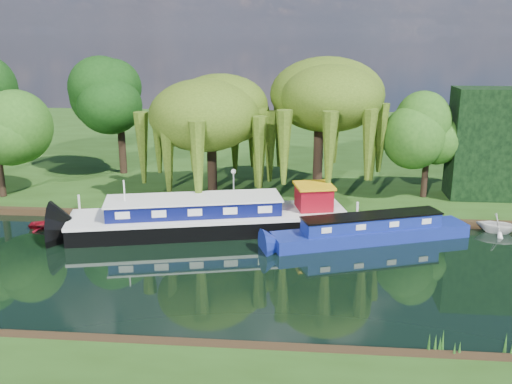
# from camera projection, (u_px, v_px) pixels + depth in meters

# --- Properties ---
(ground) EXTENTS (120.00, 120.00, 0.00)m
(ground) POSITION_uv_depth(u_px,v_px,m) (200.00, 269.00, 30.63)
(ground) COLOR black
(far_bank) EXTENTS (120.00, 52.00, 0.45)m
(far_bank) POSITION_uv_depth(u_px,v_px,m) (257.00, 144.00, 63.14)
(far_bank) COLOR #1F3C10
(far_bank) RESTS_ON ground
(dutch_barge) EXTENTS (17.86, 7.79, 3.68)m
(dutch_barge) POSITION_uv_depth(u_px,v_px,m) (212.00, 217.00, 36.17)
(dutch_barge) COLOR black
(dutch_barge) RESTS_ON ground
(narrowboat) EXTENTS (12.25, 6.07, 1.79)m
(narrowboat) POSITION_uv_depth(u_px,v_px,m) (371.00, 231.00, 34.53)
(narrowboat) COLOR navy
(narrowboat) RESTS_ON ground
(red_dinghy) EXTENTS (3.11, 2.44, 0.58)m
(red_dinghy) POSITION_uv_depth(u_px,v_px,m) (52.00, 227.00, 37.06)
(red_dinghy) COLOR maroon
(red_dinghy) RESTS_ON ground
(white_cruiser) EXTENTS (3.07, 2.81, 1.37)m
(white_cruiser) POSITION_uv_depth(u_px,v_px,m) (497.00, 233.00, 36.07)
(white_cruiser) COLOR silver
(white_cruiser) RESTS_ON ground
(willow_left) EXTENTS (7.03, 7.03, 8.42)m
(willow_left) POSITION_uv_depth(u_px,v_px,m) (211.00, 115.00, 40.51)
(willow_left) COLOR black
(willow_left) RESTS_ON far_bank
(willow_right) EXTENTS (7.54, 7.54, 9.18)m
(willow_right) POSITION_uv_depth(u_px,v_px,m) (320.00, 106.00, 40.82)
(willow_right) COLOR black
(willow_right) RESTS_ON far_bank
(tree_far_mid) EXTENTS (5.51, 5.51, 9.01)m
(tree_far_mid) POSITION_uv_depth(u_px,v_px,m) (119.00, 101.00, 47.72)
(tree_far_mid) COLOR black
(tree_far_mid) RESTS_ON far_bank
(tree_far_right) EXTENTS (4.07, 4.07, 6.66)m
(tree_far_right) POSITION_uv_depth(u_px,v_px,m) (428.00, 135.00, 41.09)
(tree_far_right) COLOR black
(tree_far_right) RESTS_ON far_bank
(conifer_hedge) EXTENTS (6.00, 3.00, 8.00)m
(conifer_hedge) POSITION_uv_depth(u_px,v_px,m) (493.00, 144.00, 41.17)
(conifer_hedge) COLOR black
(conifer_hedge) RESTS_ON far_bank
(lamppost) EXTENTS (0.36, 0.36, 2.56)m
(lamppost) POSITION_uv_depth(u_px,v_px,m) (234.00, 177.00, 39.98)
(lamppost) COLOR silver
(lamppost) RESTS_ON far_bank
(mooring_posts) EXTENTS (19.16, 0.16, 1.00)m
(mooring_posts) POSITION_uv_depth(u_px,v_px,m) (215.00, 205.00, 38.46)
(mooring_posts) COLOR silver
(mooring_posts) RESTS_ON far_bank
(reeds_near) EXTENTS (33.70, 1.50, 1.10)m
(reeds_near) POSITION_uv_depth(u_px,v_px,m) (335.00, 338.00, 22.62)
(reeds_near) COLOR #1B5115
(reeds_near) RESTS_ON ground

